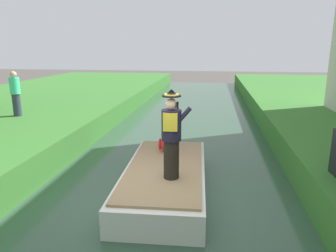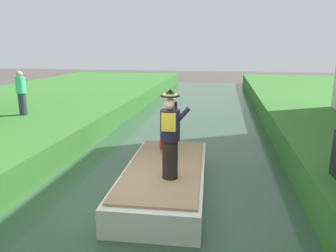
% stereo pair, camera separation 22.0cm
% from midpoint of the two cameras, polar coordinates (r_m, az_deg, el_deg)
% --- Properties ---
extents(ground_plane, '(80.00, 80.00, 0.00)m').
position_cam_midpoint_polar(ground_plane, '(6.89, -0.91, -15.16)').
color(ground_plane, '#4C4742').
extents(canal_water, '(5.98, 48.00, 0.10)m').
position_cam_midpoint_polar(canal_water, '(6.86, -0.91, -14.80)').
color(canal_water, '#33513D').
rests_on(canal_water, ground).
extents(boat, '(1.98, 4.27, 0.61)m').
position_cam_midpoint_polar(boat, '(7.44, 0.29, -9.38)').
color(boat, silver).
rests_on(boat, canal_water).
extents(person_pirate, '(0.61, 0.42, 1.85)m').
position_cam_midpoint_polar(person_pirate, '(6.39, 1.40, -1.63)').
color(person_pirate, black).
rests_on(person_pirate, boat).
extents(parrot_plush, '(0.36, 0.34, 0.57)m').
position_cam_midpoint_polar(parrot_plush, '(8.19, 0.46, -3.04)').
color(parrot_plush, red).
rests_on(parrot_plush, boat).
extents(person_bystander, '(0.34, 0.34, 1.60)m').
position_cam_midpoint_polar(person_bystander, '(12.65, -24.39, 5.45)').
color(person_bystander, '#33384C').
rests_on(person_bystander, grass_bank_near).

